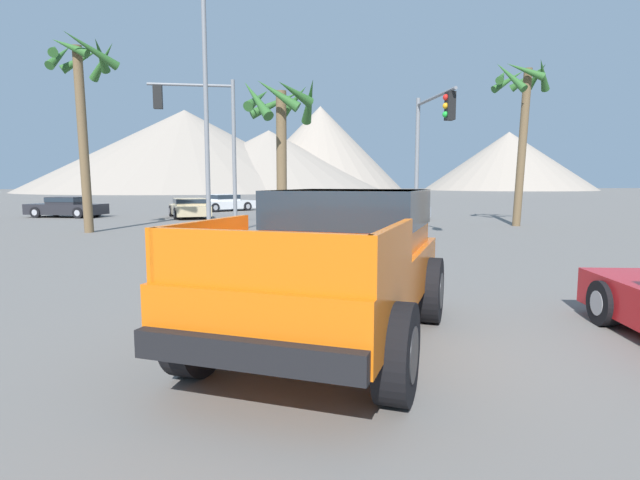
{
  "coord_description": "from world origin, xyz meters",
  "views": [
    {
      "loc": [
        -1.46,
        -6.09,
        2.0
      ],
      "look_at": [
        -0.44,
        0.84,
        1.19
      ],
      "focal_mm": 28.0,
      "sensor_mm": 36.0,
      "label": 1
    }
  ],
  "objects_px": {
    "parked_car_white": "(224,202)",
    "palm_tree_leaning": "(82,87)",
    "orange_pickup_truck": "(339,254)",
    "traffic_light_crosswalk": "(203,127)",
    "parked_car_dark": "(67,207)",
    "street_lamp_post": "(205,68)",
    "palm_tree_tall": "(281,119)",
    "palm_tree_short": "(521,103)",
    "traffic_light_main": "(430,136)",
    "parked_car_silver": "(387,209)",
    "parked_car_tan": "(189,208)"
  },
  "relations": [
    {
      "from": "parked_car_dark",
      "to": "street_lamp_post",
      "type": "xyz_separation_m",
      "value": [
        9.17,
        -15.07,
        4.79
      ]
    },
    {
      "from": "parked_car_silver",
      "to": "parked_car_white",
      "type": "bearing_deg",
      "value": 83.0
    },
    {
      "from": "traffic_light_crosswalk",
      "to": "orange_pickup_truck",
      "type": "bearing_deg",
      "value": 101.1
    },
    {
      "from": "traffic_light_crosswalk",
      "to": "palm_tree_short",
      "type": "height_order",
      "value": "palm_tree_short"
    },
    {
      "from": "street_lamp_post",
      "to": "parked_car_tan",
      "type": "bearing_deg",
      "value": 98.72
    },
    {
      "from": "parked_car_silver",
      "to": "parked_car_dark",
      "type": "distance_m",
      "value": 18.41
    },
    {
      "from": "parked_car_silver",
      "to": "traffic_light_crosswalk",
      "type": "xyz_separation_m",
      "value": [
        -9.23,
        -5.39,
        3.64
      ]
    },
    {
      "from": "parked_car_tan",
      "to": "traffic_light_main",
      "type": "xyz_separation_m",
      "value": [
        9.79,
        -11.94,
        3.07
      ]
    },
    {
      "from": "traffic_light_crosswalk",
      "to": "palm_tree_leaning",
      "type": "xyz_separation_m",
      "value": [
        -4.58,
        0.19,
        1.49
      ]
    },
    {
      "from": "parked_car_white",
      "to": "parked_car_tan",
      "type": "xyz_separation_m",
      "value": [
        -1.69,
        -6.61,
        -0.03
      ]
    },
    {
      "from": "traffic_light_crosswalk",
      "to": "street_lamp_post",
      "type": "relative_size",
      "value": 0.66
    },
    {
      "from": "parked_car_silver",
      "to": "traffic_light_crosswalk",
      "type": "bearing_deg",
      "value": 159.98
    },
    {
      "from": "parked_car_white",
      "to": "orange_pickup_truck",
      "type": "bearing_deg",
      "value": -29.19
    },
    {
      "from": "palm_tree_tall",
      "to": "palm_tree_short",
      "type": "xyz_separation_m",
      "value": [
        11.09,
        3.77,
        1.36
      ]
    },
    {
      "from": "traffic_light_main",
      "to": "street_lamp_post",
      "type": "distance_m",
      "value": 8.08
    },
    {
      "from": "parked_car_white",
      "to": "traffic_light_crosswalk",
      "type": "height_order",
      "value": "traffic_light_crosswalk"
    },
    {
      "from": "parked_car_tan",
      "to": "parked_car_silver",
      "type": "bearing_deg",
      "value": -29.24
    },
    {
      "from": "palm_tree_tall",
      "to": "street_lamp_post",
      "type": "bearing_deg",
      "value": -140.42
    },
    {
      "from": "orange_pickup_truck",
      "to": "parked_car_white",
      "type": "height_order",
      "value": "orange_pickup_truck"
    },
    {
      "from": "orange_pickup_truck",
      "to": "palm_tree_short",
      "type": "distance_m",
      "value": 19.37
    },
    {
      "from": "parked_car_white",
      "to": "street_lamp_post",
      "type": "xyz_separation_m",
      "value": [
        0.4,
        -20.22,
        4.79
      ]
    },
    {
      "from": "palm_tree_tall",
      "to": "parked_car_tan",
      "type": "bearing_deg",
      "value": 111.0
    },
    {
      "from": "parked_car_silver",
      "to": "parked_car_tan",
      "type": "bearing_deg",
      "value": 114.02
    },
    {
      "from": "parked_car_tan",
      "to": "parked_car_white",
      "type": "bearing_deg",
      "value": 62.07
    },
    {
      "from": "orange_pickup_truck",
      "to": "palm_tree_tall",
      "type": "xyz_separation_m",
      "value": [
        0.05,
        11.43,
        3.11
      ]
    },
    {
      "from": "orange_pickup_truck",
      "to": "palm_tree_leaning",
      "type": "distance_m",
      "value": 17.24
    },
    {
      "from": "parked_car_white",
      "to": "palm_tree_leaning",
      "type": "bearing_deg",
      "value": -52.11
    },
    {
      "from": "palm_tree_short",
      "to": "palm_tree_leaning",
      "type": "bearing_deg",
      "value": -178.91
    },
    {
      "from": "traffic_light_main",
      "to": "traffic_light_crosswalk",
      "type": "height_order",
      "value": "traffic_light_crosswalk"
    },
    {
      "from": "parked_car_dark",
      "to": "palm_tree_tall",
      "type": "distance_m",
      "value": 17.83
    },
    {
      "from": "parked_car_white",
      "to": "parked_car_dark",
      "type": "xyz_separation_m",
      "value": [
        -8.77,
        -5.15,
        -0.0
      ]
    },
    {
      "from": "parked_car_dark",
      "to": "orange_pickup_truck",
      "type": "bearing_deg",
      "value": -136.33
    },
    {
      "from": "parked_car_tan",
      "to": "palm_tree_leaning",
      "type": "height_order",
      "value": "palm_tree_leaning"
    },
    {
      "from": "palm_tree_short",
      "to": "street_lamp_post",
      "type": "bearing_deg",
      "value": -156.94
    },
    {
      "from": "parked_car_white",
      "to": "palm_tree_leaning",
      "type": "xyz_separation_m",
      "value": [
        -4.73,
        -14.84,
        5.1
      ]
    },
    {
      "from": "palm_tree_short",
      "to": "parked_car_silver",
      "type": "bearing_deg",
      "value": 134.64
    },
    {
      "from": "orange_pickup_truck",
      "to": "parked_car_silver",
      "type": "height_order",
      "value": "orange_pickup_truck"
    },
    {
      "from": "palm_tree_leaning",
      "to": "parked_car_dark",
      "type": "bearing_deg",
      "value": 112.69
    },
    {
      "from": "parked_car_dark",
      "to": "street_lamp_post",
      "type": "relative_size",
      "value": 0.51
    },
    {
      "from": "parked_car_dark",
      "to": "palm_tree_short",
      "type": "height_order",
      "value": "palm_tree_short"
    },
    {
      "from": "orange_pickup_truck",
      "to": "parked_car_white",
      "type": "xyz_separation_m",
      "value": [
        -2.73,
        29.68,
        -0.48
      ]
    },
    {
      "from": "parked_car_dark",
      "to": "palm_tree_leaning",
      "type": "xyz_separation_m",
      "value": [
        4.05,
        -9.68,
        5.1
      ]
    },
    {
      "from": "parked_car_dark",
      "to": "traffic_light_main",
      "type": "distance_m",
      "value": 21.76
    },
    {
      "from": "orange_pickup_truck",
      "to": "traffic_light_crosswalk",
      "type": "distance_m",
      "value": 15.26
    },
    {
      "from": "orange_pickup_truck",
      "to": "parked_car_dark",
      "type": "height_order",
      "value": "orange_pickup_truck"
    },
    {
      "from": "traffic_light_main",
      "to": "street_lamp_post",
      "type": "xyz_separation_m",
      "value": [
        -7.7,
        -1.67,
        1.75
      ]
    },
    {
      "from": "parked_car_white",
      "to": "traffic_light_crosswalk",
      "type": "bearing_deg",
      "value": -35.01
    },
    {
      "from": "parked_car_white",
      "to": "palm_tree_tall",
      "type": "relative_size",
      "value": 0.81
    },
    {
      "from": "parked_car_tan",
      "to": "parked_car_dark",
      "type": "bearing_deg",
      "value": 154.81
    },
    {
      "from": "palm_tree_tall",
      "to": "palm_tree_leaning",
      "type": "xyz_separation_m",
      "value": [
        -7.5,
        3.41,
        1.51
      ]
    }
  ]
}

